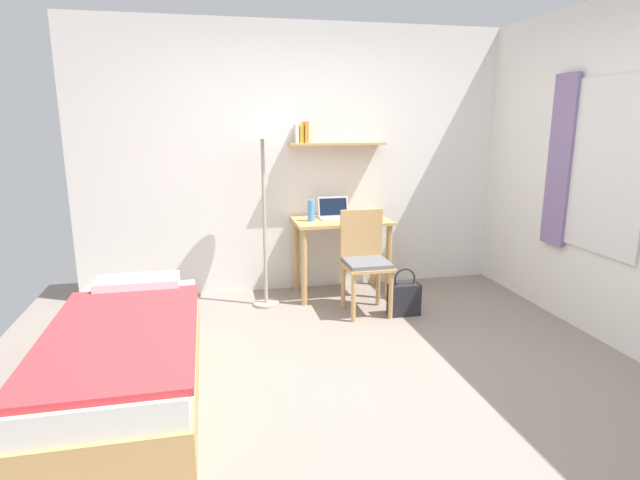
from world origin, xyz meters
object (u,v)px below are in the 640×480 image
desk_chair (365,258)px  water_bottle (311,210)px  bed (127,358)px  desk (341,235)px  standing_lamp (262,136)px  laptop (334,213)px  handbag (404,298)px  book_stack (370,214)px

desk_chair → water_bottle: water_bottle is taller
bed → water_bottle: size_ratio=9.54×
desk → standing_lamp: standing_lamp is taller
laptop → handbag: (0.45, -0.75, -0.65)m
laptop → water_bottle: bearing=-159.0°
desk → book_stack: book_stack is taller
book_stack → bed: bearing=-142.7°
desk_chair → standing_lamp: 1.40m
laptop → book_stack: bearing=-7.1°
desk → book_stack: bearing=7.7°
standing_lamp → book_stack: size_ratio=7.84×
desk → handbag: bearing=-58.9°
standing_lamp → water_bottle: size_ratio=8.71×
laptop → handbag: bearing=-58.9°
standing_lamp → handbag: bearing=-24.0°
standing_lamp → book_stack: standing_lamp is taller
water_bottle → book_stack: size_ratio=0.90×
standing_lamp → handbag: size_ratio=4.08×
desk_chair → handbag: desk_chair is taller
laptop → handbag: size_ratio=0.71×
water_bottle → book_stack: 0.61m
standing_lamp → laptop: size_ratio=5.72×
desk_chair → book_stack: desk_chair is taller
handbag → desk_chair: bearing=150.5°
desk_chair → laptop: bearing=103.8°
bed → book_stack: book_stack is taller
bed → desk_chair: 2.18m
bed → desk: desk is taller
standing_lamp → book_stack: bearing=10.1°
desk → book_stack: (0.30, 0.04, 0.19)m
book_stack → handbag: 0.96m
laptop → handbag: 1.10m
handbag → book_stack: bearing=98.1°
desk_chair → laptop: 0.67m
book_stack → standing_lamp: bearing=-169.9°
desk → water_bottle: 0.40m
desk → laptop: size_ratio=2.98×
water_bottle → book_stack: water_bottle is taller
desk → laptop: bearing=121.1°
desk → book_stack: size_ratio=4.08×
book_stack → desk_chair: bearing=-111.8°
handbag → standing_lamp: bearing=156.0°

